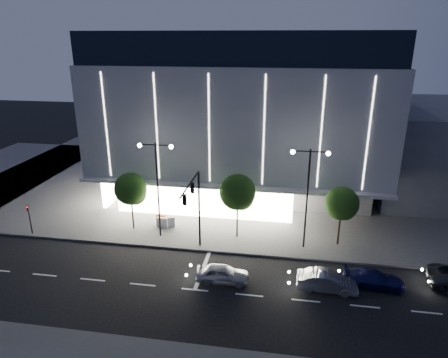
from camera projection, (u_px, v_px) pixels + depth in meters
name	position (u px, v px, depth m)	size (l,w,h in m)	color
ground	(174.00, 276.00, 30.94)	(160.00, 160.00, 0.00)	black
sidewalk_museum	(261.00, 177.00, 52.46)	(70.00, 40.00, 0.15)	#474747
museum	(246.00, 109.00, 48.09)	(30.00, 25.80, 18.00)	#4C4C51
annex_building	(438.00, 148.00, 47.63)	(16.00, 20.00, 10.00)	#4C4C51
traffic_mast	(195.00, 201.00, 32.19)	(0.33, 5.89, 7.07)	black
street_lamp_west	(157.00, 176.00, 34.96)	(3.16, 0.36, 9.00)	black
street_lamp_east	(308.00, 185.00, 33.00)	(3.16, 0.36, 9.00)	black
ped_signal_far	(29.00, 216.00, 36.74)	(0.22, 0.24, 3.00)	black
tree_left	(131.00, 191.00, 37.00)	(3.02, 3.02, 5.72)	black
tree_mid	(238.00, 194.00, 35.39)	(3.25, 3.25, 6.15)	black
tree_right	(342.00, 205.00, 34.19)	(2.91, 2.91, 5.51)	black
car_lead	(222.00, 274.00, 30.00)	(1.61, 4.00, 1.36)	#A9ACB1
car_second	(327.00, 281.00, 29.01)	(1.52, 4.36, 1.43)	gray
car_third	(374.00, 279.00, 29.44)	(1.77, 4.36, 1.27)	#14164B
barrier_a	(162.00, 220.00, 38.91)	(1.10, 0.25, 1.00)	#D5590B
barrier_b	(169.00, 222.00, 38.45)	(1.10, 0.25, 1.00)	silver
barrier_d	(162.00, 222.00, 38.35)	(1.10, 0.25, 1.00)	white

